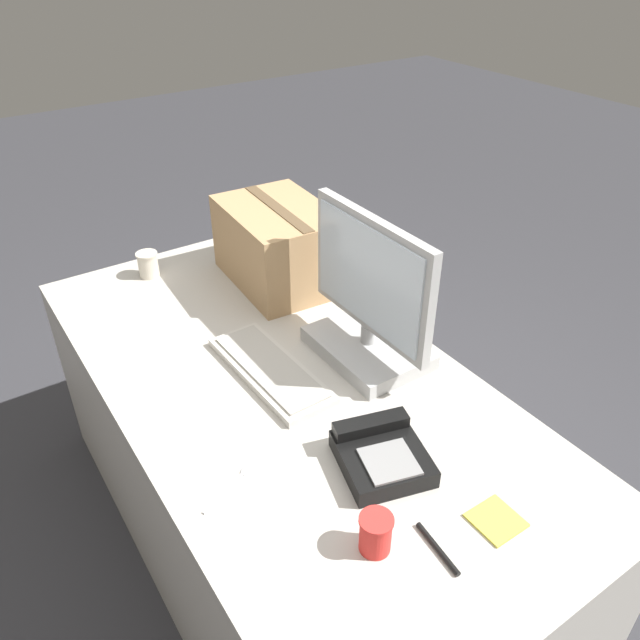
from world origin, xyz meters
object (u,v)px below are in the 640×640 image
at_px(pen_marker, 438,548).
at_px(monitor, 369,308).
at_px(paper_cup_right, 375,533).
at_px(paper_cup_left, 148,264).
at_px(cardboard_box, 279,245).
at_px(spoon, 235,482).
at_px(desk_phone, 381,455).
at_px(sticky_note_pad, 496,520).
at_px(keyboard, 270,370).

bearing_deg(pen_marker, monitor, -19.22).
bearing_deg(paper_cup_right, pen_marker, 53.16).
height_order(paper_cup_left, paper_cup_right, paper_cup_left).
relative_size(cardboard_box, pen_marker, 3.35).
xyz_separation_m(paper_cup_left, spoon, (1.02, -0.19, -0.04)).
xyz_separation_m(paper_cup_left, pen_marker, (1.41, 0.07, -0.04)).
height_order(desk_phone, sticky_note_pad, desk_phone).
height_order(keyboard, spoon, keyboard).
height_order(spoon, pen_marker, pen_marker).
relative_size(desk_phone, pen_marker, 1.85).
bearing_deg(paper_cup_left, monitor, 24.18).
xyz_separation_m(keyboard, desk_phone, (0.44, 0.05, 0.02)).
bearing_deg(desk_phone, sticky_note_pad, 36.54).
distance_m(desk_phone, paper_cup_left, 1.17).
xyz_separation_m(keyboard, paper_cup_right, (0.61, -0.11, 0.03)).
xyz_separation_m(desk_phone, cardboard_box, (-0.88, 0.25, 0.11)).
bearing_deg(desk_phone, monitor, 162.67).
relative_size(pen_marker, sticky_note_pad, 1.36).
relative_size(monitor, sticky_note_pad, 4.79).
bearing_deg(cardboard_box, paper_cup_right, -20.96).
relative_size(desk_phone, paper_cup_left, 2.78).
xyz_separation_m(pen_marker, sticky_note_pad, (0.02, 0.15, -0.00)).
bearing_deg(cardboard_box, monitor, -1.65).
xyz_separation_m(paper_cup_right, cardboard_box, (-1.06, 0.40, 0.09)).
height_order(keyboard, cardboard_box, cardboard_box).
relative_size(monitor, cardboard_box, 1.05).
bearing_deg(paper_cup_left, desk_phone, 6.12).
bearing_deg(sticky_note_pad, cardboard_box, 172.66).
height_order(paper_cup_left, pen_marker, paper_cup_left).
bearing_deg(pen_marker, paper_cup_left, 8.81).
relative_size(desk_phone, cardboard_box, 0.55).
bearing_deg(cardboard_box, spoon, -37.18).
xyz_separation_m(monitor, paper_cup_left, (-0.80, -0.36, -0.12)).
distance_m(keyboard, sticky_note_pad, 0.72).
height_order(monitor, paper_cup_right, monitor).
distance_m(keyboard, desk_phone, 0.44).
relative_size(paper_cup_right, spoon, 0.57).
height_order(monitor, cardboard_box, monitor).
height_order(paper_cup_left, sticky_note_pad, paper_cup_left).
distance_m(monitor, paper_cup_left, 0.88).
xyz_separation_m(desk_phone, paper_cup_left, (-1.16, -0.12, 0.02)).
xyz_separation_m(keyboard, paper_cup_left, (-0.72, -0.08, 0.03)).
distance_m(desk_phone, cardboard_box, 0.92).
height_order(paper_cup_right, cardboard_box, cardboard_box).
xyz_separation_m(monitor, desk_phone, (0.36, -0.23, -0.13)).
relative_size(keyboard, desk_phone, 1.77).
bearing_deg(pen_marker, keyboard, 5.36).
height_order(desk_phone, paper_cup_left, paper_cup_left).
distance_m(cardboard_box, pen_marker, 1.18).
distance_m(monitor, pen_marker, 0.69).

